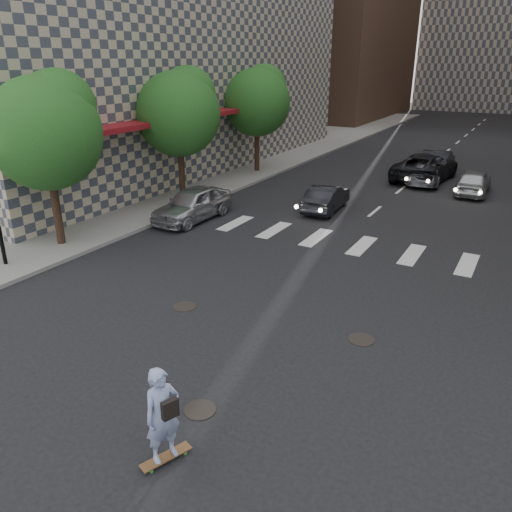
{
  "coord_description": "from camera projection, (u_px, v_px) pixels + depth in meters",
  "views": [
    {
      "loc": [
        6.55,
        -9.52,
        7.05
      ],
      "look_at": [
        -0.57,
        3.07,
        1.3
      ],
      "focal_mm": 35.0,
      "sensor_mm": 36.0,
      "label": 1
    }
  ],
  "objects": [
    {
      "name": "traffic_car_c",
      "position": [
        425.0,
        167.0,
        30.61
      ],
      "size": [
        3.38,
        6.19,
        1.64
      ],
      "primitive_type": "imported",
      "rotation": [
        0.0,
        0.0,
        3.03
      ],
      "color": "black",
      "rests_on": "ground"
    },
    {
      "name": "tree_c",
      "position": [
        259.0,
        99.0,
        31.39
      ],
      "size": [
        4.2,
        4.2,
        6.6
      ],
      "color": "#382619",
      "rests_on": "sidewalk_left"
    },
    {
      "name": "manhole_a",
      "position": [
        200.0,
        410.0,
        10.73
      ],
      "size": [
        0.7,
        0.7,
        0.02
      ],
      "primitive_type": "cylinder",
      "color": "black",
      "rests_on": "ground"
    },
    {
      "name": "manhole_c",
      "position": [
        361.0,
        339.0,
        13.41
      ],
      "size": [
        0.7,
        0.7,
        0.02
      ],
      "primitive_type": "cylinder",
      "color": "black",
      "rests_on": "ground"
    },
    {
      "name": "traffic_car_b",
      "position": [
        425.0,
        173.0,
        29.92
      ],
      "size": [
        2.34,
        4.67,
        1.3
      ],
      "primitive_type": "imported",
      "rotation": [
        0.0,
        0.0,
        3.26
      ],
      "color": "slate",
      "rests_on": "ground"
    },
    {
      "name": "tree_a",
      "position": [
        48.0,
        128.0,
        18.45
      ],
      "size": [
        4.2,
        4.2,
        6.6
      ],
      "color": "#382619",
      "rests_on": "sidewalk_left"
    },
    {
      "name": "skateboarder",
      "position": [
        163.0,
        415.0,
        8.99
      ],
      "size": [
        0.68,
        1.03,
        2.01
      ],
      "rotation": [
        0.0,
        0.0,
        -0.38
      ],
      "color": "brown",
      "rests_on": "ground"
    },
    {
      "name": "sidewalk_left",
      "position": [
        204.0,
        162.0,
        36.09
      ],
      "size": [
        13.0,
        80.0,
        0.15
      ],
      "primitive_type": "cube",
      "color": "gray",
      "rests_on": "ground"
    },
    {
      "name": "traffic_car_d",
      "position": [
        474.0,
        182.0,
        27.54
      ],
      "size": [
        1.7,
        4.08,
        1.38
      ],
      "primitive_type": "imported",
      "rotation": [
        0.0,
        0.0,
        3.16
      ],
      "color": "#A8ABAF",
      "rests_on": "ground"
    },
    {
      "name": "manhole_b",
      "position": [
        185.0,
        306.0,
        15.19
      ],
      "size": [
        0.7,
        0.7,
        0.02
      ],
      "primitive_type": "cylinder",
      "color": "black",
      "rests_on": "ground"
    },
    {
      "name": "silver_sedan",
      "position": [
        193.0,
        204.0,
        23.09
      ],
      "size": [
        1.94,
        4.55,
        1.53
      ],
      "primitive_type": "imported",
      "rotation": [
        0.0,
        0.0,
        -0.03
      ],
      "color": "#B0B1B7",
      "rests_on": "ground"
    },
    {
      "name": "traffic_car_e",
      "position": [
        437.0,
        162.0,
        32.12
      ],
      "size": [
        1.85,
        4.9,
        1.6
      ],
      "primitive_type": "imported",
      "rotation": [
        0.0,
        0.0,
        3.18
      ],
      "color": "black",
      "rests_on": "ground"
    },
    {
      "name": "traffic_car_a",
      "position": [
        326.0,
        198.0,
        24.58
      ],
      "size": [
        1.63,
        3.97,
        1.28
      ],
      "primitive_type": "imported",
      "rotation": [
        0.0,
        0.0,
        3.21
      ],
      "color": "black",
      "rests_on": "ground"
    },
    {
      "name": "tree_b",
      "position": [
        181.0,
        110.0,
        24.92
      ],
      "size": [
        4.2,
        4.2,
        6.6
      ],
      "color": "#382619",
      "rests_on": "sidewalk_left"
    },
    {
      "name": "ground",
      "position": [
        218.0,
        342.0,
        13.3
      ],
      "size": [
        160.0,
        160.0,
        0.0
      ],
      "primitive_type": "plane",
      "color": "black",
      "rests_on": "ground"
    }
  ]
}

